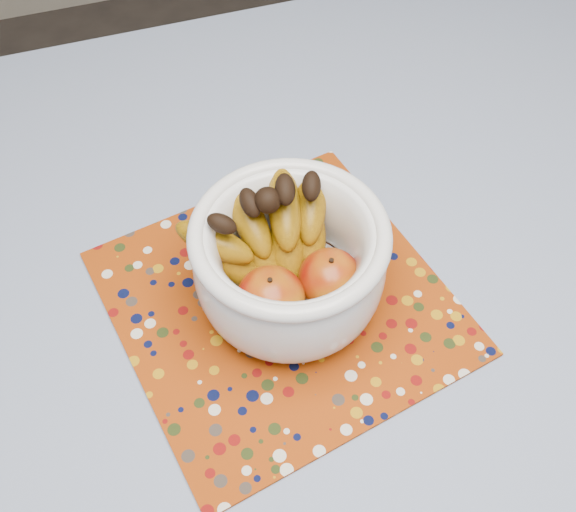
{
  "coord_description": "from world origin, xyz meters",
  "views": [
    {
      "loc": [
        -0.13,
        -0.27,
        1.38
      ],
      "look_at": [
        -0.0,
        0.12,
        0.83
      ],
      "focal_mm": 42.0,
      "sensor_mm": 36.0,
      "label": 1
    }
  ],
  "objects": [
    {
      "name": "table",
      "position": [
        0.0,
        0.0,
        0.67
      ],
      "size": [
        1.2,
        1.2,
        0.75
      ],
      "color": "brown",
      "rests_on": "ground"
    },
    {
      "name": "tablecloth",
      "position": [
        0.0,
        0.0,
        0.76
      ],
      "size": [
        1.32,
        1.32,
        0.01
      ],
      "primitive_type": "cube",
      "color": "#6175A2",
      "rests_on": "table"
    },
    {
      "name": "placemat",
      "position": [
        -0.01,
        0.12,
        0.76
      ],
      "size": [
        0.4,
        0.4,
        0.0
      ],
      "primitive_type": "cube",
      "rotation": [
        0.0,
        0.0,
        0.19
      ],
      "color": "#8B3107",
      "rests_on": "tablecloth"
    },
    {
      "name": "fruit_bowl",
      "position": [
        -0.01,
        0.13,
        0.83
      ],
      "size": [
        0.22,
        0.2,
        0.15
      ],
      "color": "white",
      "rests_on": "placemat"
    }
  ]
}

